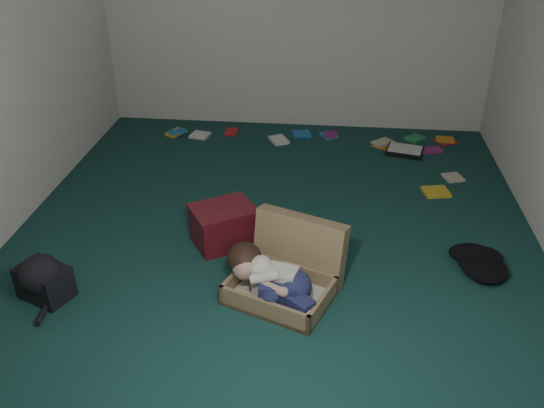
# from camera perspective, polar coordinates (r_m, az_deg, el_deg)

# --- Properties ---
(floor) EXTENTS (4.50, 4.50, 0.00)m
(floor) POSITION_cam_1_polar(r_m,az_deg,el_deg) (4.45, 0.20, -2.95)
(floor) COLOR #143A35
(floor) RESTS_ON ground
(wall_back) EXTENTS (4.50, 0.00, 4.50)m
(wall_back) POSITION_cam_1_polar(r_m,az_deg,el_deg) (6.08, 2.51, 19.33)
(wall_back) COLOR silver
(wall_back) RESTS_ON ground
(wall_front) EXTENTS (4.50, 0.00, 4.50)m
(wall_front) POSITION_cam_1_polar(r_m,az_deg,el_deg) (1.88, -6.76, -6.66)
(wall_front) COLOR silver
(wall_front) RESTS_ON ground
(suitcase) EXTENTS (0.82, 0.81, 0.47)m
(suitcase) POSITION_cam_1_polar(r_m,az_deg,el_deg) (3.81, 1.62, -6.71)
(suitcase) COLOR #8D724D
(suitcase) RESTS_ON floor
(person) EXTENTS (0.62, 0.51, 0.29)m
(person) POSITION_cam_1_polar(r_m,az_deg,el_deg) (3.69, -0.10, -7.33)
(person) COLOR silver
(person) RESTS_ON suitcase
(maroon_bin) EXTENTS (0.56, 0.53, 0.31)m
(maroon_bin) POSITION_cam_1_polar(r_m,az_deg,el_deg) (4.27, -4.82, -2.13)
(maroon_bin) COLOR #541119
(maroon_bin) RESTS_ON floor
(backpack) EXTENTS (0.51, 0.46, 0.25)m
(backpack) POSITION_cam_1_polar(r_m,az_deg,el_deg) (4.04, -21.63, -7.10)
(backpack) COLOR black
(backpack) RESTS_ON floor
(clothing_pile) EXTENTS (0.46, 0.38, 0.14)m
(clothing_pile) POSITION_cam_1_polar(r_m,az_deg,el_deg) (4.32, 19.32, -4.85)
(clothing_pile) COLOR black
(clothing_pile) RESTS_ON floor
(paper_tray) EXTENTS (0.41, 0.34, 0.05)m
(paper_tray) POSITION_cam_1_polar(r_m,az_deg,el_deg) (5.89, 13.02, 5.17)
(paper_tray) COLOR black
(paper_tray) RESTS_ON floor
(book_scatter) EXTENTS (3.05, 1.40, 0.02)m
(book_scatter) POSITION_cam_1_polar(r_m,az_deg,el_deg) (5.93, 6.37, 5.82)
(book_scatter) COLOR gold
(book_scatter) RESTS_ON floor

